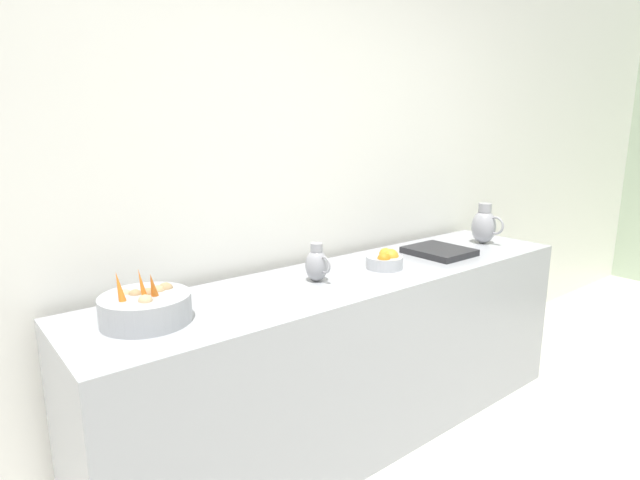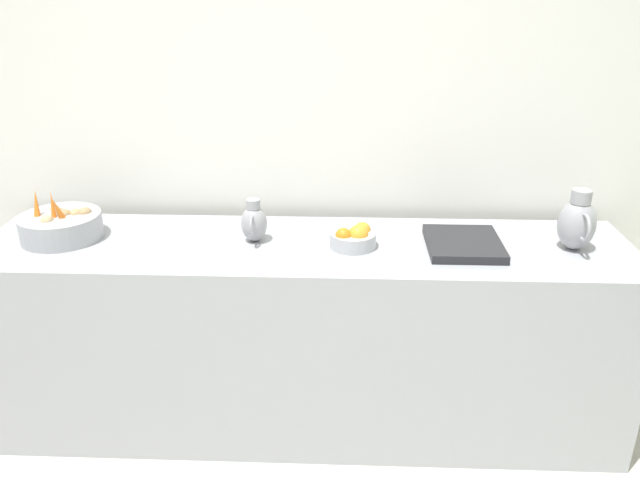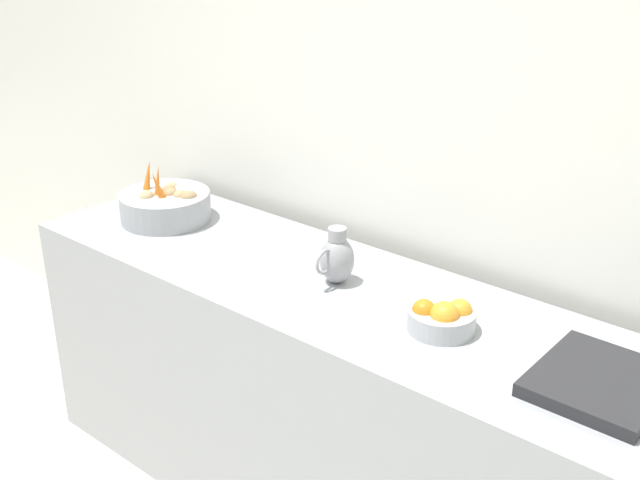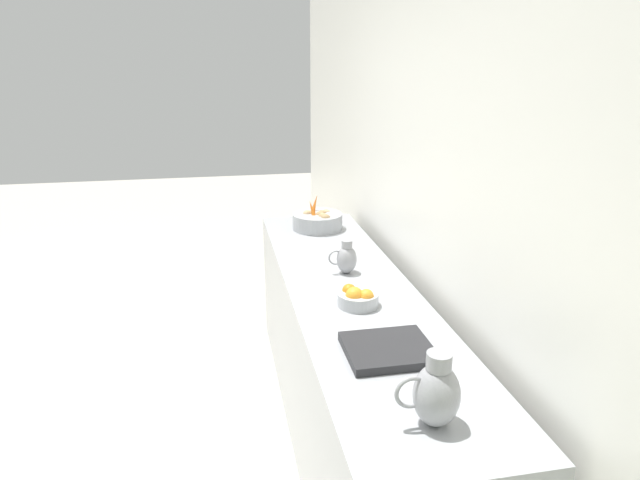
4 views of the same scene
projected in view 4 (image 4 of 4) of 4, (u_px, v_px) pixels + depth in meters
The scene contains 8 objects.
ground_plane at pixel (57, 472), 2.82m from camera, with size 14.48×14.48×0.00m, color #B7B2A5.
tile_wall_left at pixel (489, 188), 2.23m from camera, with size 0.10×7.63×3.00m, color white.
prep_counter at pixel (350, 366), 2.95m from camera, with size 0.64×2.74×0.89m, color #9EA0A5.
vegetable_colander at pixel (318, 221), 3.76m from camera, with size 0.34×0.34×0.21m.
orange_bowl at pixel (357, 298), 2.60m from camera, with size 0.19×0.19×0.10m.
metal_pitcher_tall at pixel (436, 393), 1.74m from camera, with size 0.21×0.15×0.25m.
metal_pitcher_short at pixel (346, 258), 2.99m from camera, with size 0.16×0.11×0.18m.
counter_sink_basin at pixel (388, 349), 2.19m from camera, with size 0.34×0.30×0.04m, color #232326.
Camera 4 is at (-0.87, 2.52, 2.00)m, focal length 31.27 mm.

